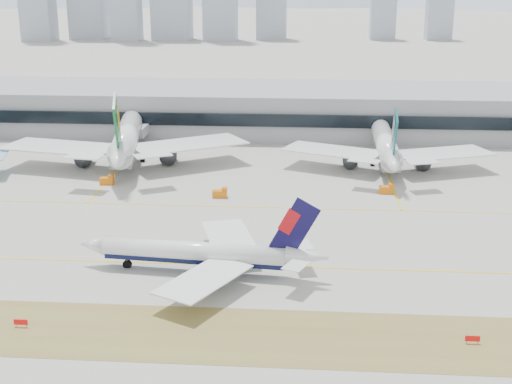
# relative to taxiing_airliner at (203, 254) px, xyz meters

# --- Properties ---
(ground) EXTENTS (3000.00, 3000.00, 0.00)m
(ground) POSITION_rel_taxiing_airliner_xyz_m (11.76, 8.95, -3.82)
(ground) COLOR #A8A69D
(ground) RESTS_ON ground
(taxiing_airliner) EXTENTS (47.12, 40.76, 15.82)m
(taxiing_airliner) POSITION_rel_taxiing_airliner_xyz_m (0.00, 0.00, 0.00)
(taxiing_airliner) COLOR white
(taxiing_airliner) RESTS_ON ground
(widebody_eva) EXTENTS (69.57, 68.90, 25.17)m
(widebody_eva) POSITION_rel_taxiing_airliner_xyz_m (-33.60, 77.03, 2.88)
(widebody_eva) COLOR white
(widebody_eva) RESTS_ON ground
(widebody_cathay) EXTENTS (59.85, 58.40, 21.33)m
(widebody_cathay) POSITION_rel_taxiing_airliner_xyz_m (40.83, 78.32, 1.85)
(widebody_cathay) COLOR white
(widebody_cathay) RESTS_ON ground
(terminal) EXTENTS (280.00, 43.10, 15.00)m
(terminal) POSITION_rel_taxiing_airliner_xyz_m (11.76, 123.79, 3.69)
(terminal) COLOR gray
(terminal) RESTS_ON ground
(hold_sign_left) EXTENTS (2.20, 0.15, 1.35)m
(hold_sign_left) POSITION_rel_taxiing_airliner_xyz_m (-25.41, -23.05, -2.94)
(hold_sign_left) COLOR red
(hold_sign_left) RESTS_ON ground
(hold_sign_right) EXTENTS (2.20, 0.15, 1.35)m
(hold_sign_right) POSITION_rel_taxiing_airliner_xyz_m (43.92, -23.05, -2.94)
(hold_sign_right) COLOR red
(hold_sign_right) RESTS_ON ground
(gse_c) EXTENTS (3.55, 2.00, 2.60)m
(gse_c) POSITION_rel_taxiing_airliner_xyz_m (38.72, 52.40, -2.77)
(gse_c) COLOR orange
(gse_c) RESTS_ON ground
(gse_b) EXTENTS (3.55, 2.00, 2.60)m
(gse_b) POSITION_rel_taxiing_airliner_xyz_m (-2.51, 46.01, -2.77)
(gse_b) COLOR orange
(gse_b) RESTS_ON ground
(gse_extra) EXTENTS (3.55, 2.00, 2.60)m
(gse_extra) POSITION_rel_taxiing_airliner_xyz_m (-33.34, 54.96, -2.77)
(gse_extra) COLOR orange
(gse_extra) RESTS_ON ground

